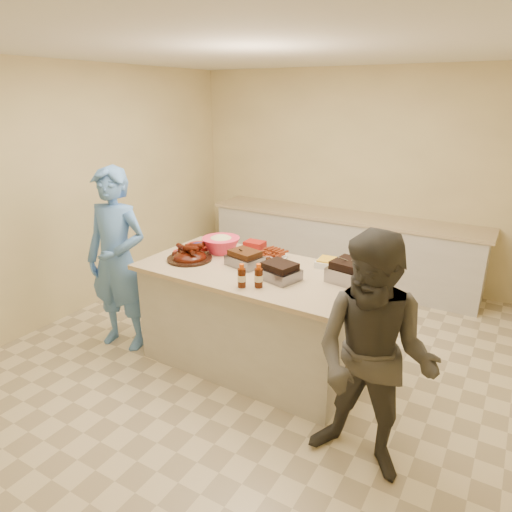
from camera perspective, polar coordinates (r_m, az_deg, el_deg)
The scene contains 20 objects.
room at distance 4.50m, azimuth 0.03°, elevation -12.07°, with size 4.50×5.00×2.70m, color beige, non-canonical shape.
back_counter at distance 6.14m, azimuth 10.53°, elevation 1.05°, with size 3.60×0.64×0.90m, color beige, non-canonical shape.
island at distance 4.38m, azimuth -0.34°, elevation -13.09°, with size 1.98×1.04×0.94m, color beige, non-canonical shape.
rib_platter at distance 4.21m, azimuth -8.28°, elevation -0.46°, with size 0.41×0.41×0.16m, color #450F04, non-canonical shape.
pulled_pork_tray at distance 4.02m, azimuth -1.40°, elevation -1.20°, with size 0.30×0.22×0.09m, color #47230F.
brisket_tray at distance 3.73m, azimuth 2.96°, elevation -2.91°, with size 0.29×0.24×0.09m, color black.
roasting_pan at distance 3.77m, azimuth 11.57°, elevation -3.08°, with size 0.30×0.30×0.12m, color gray.
coleslaw_bowl at distance 4.38m, azimuth -4.37°, elevation 0.48°, with size 0.36×0.36×0.25m, color #F32E50, non-canonical shape.
sausage_plate at distance 4.23m, azimuth 2.06°, elevation -0.15°, with size 0.27×0.27×0.05m, color silver.
mac_cheese_dish at distance 4.05m, azimuth 9.55°, elevation -1.36°, with size 0.28×0.20×0.07m, color yellow.
bbq_bottle_a at distance 3.58m, azimuth 0.32°, elevation -3.89°, with size 0.06×0.06×0.19m, color #391405.
bbq_bottle_b at distance 3.58m, azimuth -1.78°, elevation -3.88°, with size 0.06×0.06×0.19m, color #391405.
mustard_bottle at distance 4.04m, azimuth -1.18°, elevation -1.10°, with size 0.04×0.04×0.11m, color #EFA30A.
sauce_bowl at distance 4.09m, azimuth 1.48°, elevation -0.86°, with size 0.12×0.04×0.12m, color silver.
plate_stack_large at distance 4.52m, azimuth -7.09°, elevation 1.02°, with size 0.26×0.26×0.03m, color maroon.
plate_stack_small at distance 4.38m, azimuth -9.18°, elevation 0.28°, with size 0.18×0.18×0.02m, color maroon.
plastic_cup at distance 4.50m, azimuth -5.55°, elevation 0.96°, with size 0.09×0.09×0.09m, color brown.
basket_stack at distance 4.41m, azimuth -0.15°, elevation 0.68°, with size 0.19×0.14×0.09m, color maroon.
guest_blue at distance 4.86m, azimuth -15.92°, elevation -10.36°, with size 0.64×1.77×0.42m, color #5389DB.
guest_gray at distance 3.46m, azimuth 13.23°, elevation -24.06°, with size 0.79×1.63×0.62m, color #46443E.
Camera 1 is at (1.95, -3.31, 2.35)m, focal length 32.00 mm.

